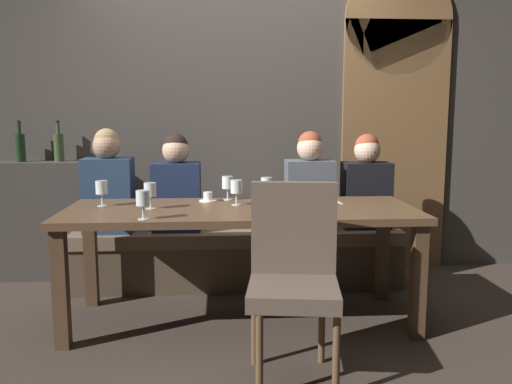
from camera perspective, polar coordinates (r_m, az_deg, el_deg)
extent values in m
plane|color=#382D26|center=(3.54, -1.59, -13.58)|extent=(9.00, 9.00, 0.00)
cube|color=#423D38|center=(4.51, -2.27, 10.57)|extent=(6.00, 0.12, 3.00)
cube|color=brown|center=(4.68, 14.60, 4.72)|extent=(0.90, 0.05, 2.10)
cylinder|color=brown|center=(4.74, 15.08, 17.49)|extent=(0.90, 0.05, 0.90)
cube|color=#38342F|center=(4.63, -21.69, -2.81)|extent=(1.10, 0.28, 0.95)
cube|color=#493422|center=(3.22, -20.26, -9.79)|extent=(0.08, 0.08, 0.69)
cube|color=#493422|center=(3.30, 17.05, -9.22)|extent=(0.08, 0.08, 0.69)
cube|color=#493422|center=(3.87, -17.34, -6.64)|extent=(0.08, 0.08, 0.69)
cube|color=#493422|center=(3.94, 13.44, -6.24)|extent=(0.08, 0.08, 0.69)
cube|color=brown|center=(3.34, -1.64, -2.09)|extent=(2.20, 0.84, 0.04)
cube|color=#4A3C2E|center=(4.15, -1.97, -7.73)|extent=(2.50, 0.40, 0.35)
cube|color=brown|center=(4.09, -1.99, -4.70)|extent=(2.50, 0.44, 0.10)
cylinder|color=brown|center=(2.57, 0.37, -17.35)|extent=(0.04, 0.04, 0.42)
cylinder|color=brown|center=(2.61, 8.63, -16.94)|extent=(0.04, 0.04, 0.42)
cylinder|color=brown|center=(2.89, -0.16, -14.27)|extent=(0.04, 0.04, 0.42)
cylinder|color=brown|center=(2.94, 7.09, -13.99)|extent=(0.04, 0.04, 0.42)
cube|color=brown|center=(2.65, 4.04, -10.64)|extent=(0.49, 0.49, 0.08)
cube|color=brown|center=(2.76, 4.08, -3.85)|extent=(0.44, 0.12, 0.48)
cube|color=navy|center=(4.09, -15.56, -0.35)|extent=(0.36, 0.24, 0.55)
sphere|color=tan|center=(4.05, -15.76, 4.81)|extent=(0.20, 0.20, 0.20)
sphere|color=#9E7F56|center=(4.06, -15.75, 5.32)|extent=(0.18, 0.18, 0.18)
cube|color=#192342|center=(4.05, -8.53, -0.51)|extent=(0.36, 0.24, 0.52)
sphere|color=tan|center=(4.01, -8.64, 4.44)|extent=(0.20, 0.20, 0.20)
sphere|color=black|center=(4.02, -8.64, 4.95)|extent=(0.18, 0.18, 0.18)
cube|color=#4C515B|center=(4.07, 5.76, -0.31)|extent=(0.36, 0.24, 0.53)
sphere|color=#DBB293|center=(4.03, 5.83, 4.72)|extent=(0.20, 0.20, 0.20)
sphere|color=brown|center=(4.04, 5.82, 5.23)|extent=(0.18, 0.18, 0.18)
cube|color=black|center=(4.19, 11.73, -0.33)|extent=(0.36, 0.24, 0.51)
sphere|color=#DBB293|center=(4.15, 11.87, 4.40)|extent=(0.20, 0.20, 0.20)
sphere|color=brown|center=(4.16, 11.85, 4.89)|extent=(0.18, 0.18, 0.18)
cylinder|color=black|center=(4.62, -24.01, 4.35)|extent=(0.08, 0.08, 0.22)
cylinder|color=black|center=(4.61, -24.13, 6.27)|extent=(0.03, 0.03, 0.09)
cylinder|color=black|center=(4.61, -24.16, 6.93)|extent=(0.03, 0.03, 0.02)
cylinder|color=#384728|center=(4.55, -20.43, 4.50)|extent=(0.08, 0.08, 0.22)
cylinder|color=#384728|center=(4.54, -20.53, 6.45)|extent=(0.03, 0.03, 0.09)
cylinder|color=black|center=(4.54, -20.57, 7.11)|extent=(0.03, 0.03, 0.02)
cylinder|color=silver|center=(3.66, -3.07, -0.81)|extent=(0.06, 0.06, 0.00)
cylinder|color=silver|center=(3.65, -3.07, -0.20)|extent=(0.01, 0.01, 0.07)
cylinder|color=silver|center=(3.64, -3.08, 1.04)|extent=(0.08, 0.08, 0.08)
cylinder|color=silver|center=(3.04, -12.01, -2.86)|extent=(0.06, 0.06, 0.00)
cylinder|color=silver|center=(3.03, -12.03, -2.12)|extent=(0.01, 0.01, 0.07)
cylinder|color=silver|center=(3.02, -12.08, -0.63)|extent=(0.08, 0.08, 0.08)
cylinder|color=gold|center=(3.02, -12.07, -0.96)|extent=(0.07, 0.07, 0.04)
cylinder|color=silver|center=(3.37, -11.26, -1.74)|extent=(0.06, 0.06, 0.00)
cylinder|color=silver|center=(3.36, -11.28, -1.08)|extent=(0.01, 0.01, 0.07)
cylinder|color=silver|center=(3.35, -11.32, 0.27)|extent=(0.08, 0.08, 0.08)
cylinder|color=gold|center=(3.36, -11.31, -0.11)|extent=(0.07, 0.07, 0.03)
cylinder|color=silver|center=(3.58, 1.14, -1.00)|extent=(0.06, 0.06, 0.00)
cylinder|color=silver|center=(3.58, 1.14, -0.37)|extent=(0.01, 0.01, 0.07)
cylinder|color=silver|center=(3.56, 1.14, 0.90)|extent=(0.08, 0.08, 0.08)
cylinder|color=silver|center=(3.54, -16.19, -1.43)|extent=(0.06, 0.06, 0.00)
cylinder|color=silver|center=(3.54, -16.21, -0.80)|extent=(0.01, 0.01, 0.07)
cylinder|color=silver|center=(3.53, -16.27, 0.49)|extent=(0.08, 0.08, 0.08)
cylinder|color=silver|center=(3.44, -2.11, -1.38)|extent=(0.06, 0.06, 0.00)
cylinder|color=silver|center=(3.44, -2.11, -0.73)|extent=(0.01, 0.01, 0.07)
cylinder|color=silver|center=(3.43, -2.12, 0.59)|extent=(0.08, 0.08, 0.08)
cylinder|color=white|center=(3.60, -5.19, -0.95)|extent=(0.12, 0.12, 0.01)
cylinder|color=white|center=(3.60, -5.20, -0.45)|extent=(0.06, 0.06, 0.06)
cylinder|color=brown|center=(3.59, -5.20, -0.07)|extent=(0.05, 0.05, 0.01)
cube|color=white|center=(3.57, 6.65, -1.04)|extent=(0.19, 0.19, 0.01)
cube|color=#381E14|center=(3.56, 6.81, -0.65)|extent=(0.08, 0.06, 0.04)
cube|color=silver|center=(3.59, 8.87, -1.06)|extent=(0.03, 0.17, 0.01)
cube|color=silver|center=(3.60, 3.05, -0.92)|extent=(0.14, 0.13, 0.01)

